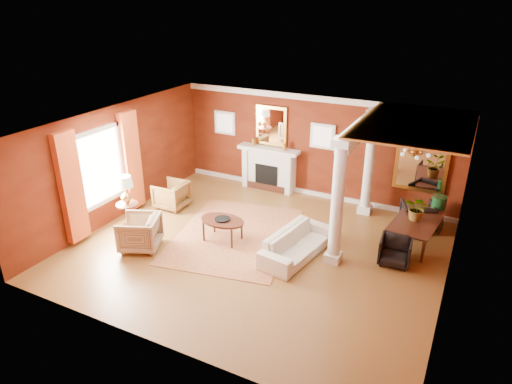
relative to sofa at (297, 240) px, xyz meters
The scene contains 27 objects.
ground 1.00m from the sofa, 169.48° to the right, with size 8.00×8.00×0.00m, color brown.
room_shell 1.86m from the sofa, 169.48° to the right, with size 8.04×7.04×2.92m.
fireplace 3.85m from the sofa, 124.97° to the left, with size 1.85×0.42×1.29m.
overmantel_mirror 4.23m from the sofa, 123.83° to the left, with size 0.95×0.07×1.15m.
flank_window_left 5.19m from the sofa, 138.70° to the left, with size 0.70×0.07×0.70m.
flank_window_right 3.64m from the sofa, 101.19° to the left, with size 0.70×0.07×0.70m.
left_window 4.96m from the sofa, behind, with size 0.21×2.55×2.60m.
column_front 1.31m from the sofa, ahead, with size 0.36×0.36×2.80m.
column_back 3.12m from the sofa, 74.27° to the left, with size 0.36×0.36×2.80m.
header_beam 2.93m from the sofa, 65.27° to the left, with size 0.30×3.20×0.32m, color silver.
amber_ceiling 3.52m from the sofa, 39.09° to the left, with size 2.30×3.40×0.04m, color gold.
dining_mirror 4.01m from the sofa, 58.70° to the left, with size 1.30×0.07×1.70m.
chandelier 3.17m from the sofa, 39.25° to the left, with size 0.60×0.62×0.75m.
crown_trim 4.18m from the sofa, 105.32° to the left, with size 8.00×0.08×0.16m, color silver.
base_trim 3.43m from the sofa, 105.32° to the left, with size 8.00×0.08×0.12m, color silver.
rug 1.74m from the sofa, behind, with size 2.68×3.58×0.01m, color maroon.
sofa is the anchor object (origin of this frame).
armchair_leopard 4.07m from the sofa, 168.96° to the left, with size 0.79×0.74×0.81m, color black.
armchair_stripe 3.58m from the sofa, 158.30° to the right, with size 0.85×0.80×0.88m, color tan.
coffee_table 1.83m from the sofa, behind, with size 1.09×1.09×0.55m.
coffee_book 1.90m from the sofa, behind, with size 0.15×0.02×0.21m, color black.
side_table 4.35m from the sofa, behind, with size 0.54×0.54×1.36m.
dining_table 2.88m from the sofa, 37.57° to the left, with size 1.71×0.60×0.95m, color black.
dining_chair_near 2.12m from the sofa, 18.14° to the left, with size 0.65×0.61×0.67m, color black.
dining_chair_far 3.34m from the sofa, 49.62° to the left, with size 0.74×0.69×0.76m, color black.
green_urn 3.73m from the sofa, 45.92° to the left, with size 0.38×0.38×0.91m.
potted_plant 2.94m from the sofa, 38.17° to the left, with size 0.54×0.60×0.47m, color #26591E.
Camera 1 is at (4.07, -8.10, 5.42)m, focal length 32.00 mm.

